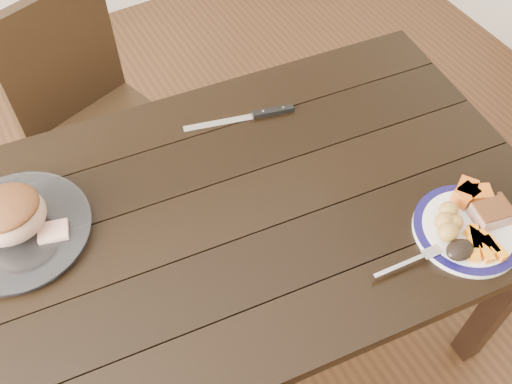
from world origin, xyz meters
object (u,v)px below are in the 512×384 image
chair_far (92,114)px  roast_joint (9,217)px  dining_table (226,231)px  serving_platter (18,232)px  dinner_plate (467,230)px  fork (412,261)px  carving_knife (260,114)px  pork_slice (491,214)px

chair_far → roast_joint: size_ratio=5.40×
roast_joint → dining_table: bearing=-21.6°
dining_table → chair_far: size_ratio=1.81×
chair_far → serving_platter: 0.68m
dinner_plate → fork: bearing=-177.9°
roast_joint → carving_knife: 0.71m
dining_table → carving_knife: bearing=45.5°
chair_far → fork: bearing=94.4°
serving_platter → carving_knife: bearing=5.1°
dinner_plate → fork: 0.18m
roast_joint → dinner_plate: bearing=-29.0°
carving_knife → chair_far: bearing=143.1°
carving_knife → roast_joint: bearing=-160.1°
roast_joint → carving_knife: bearing=5.1°
dining_table → pork_slice: pork_slice is taller
dinner_plate → pork_slice: pork_slice is taller
serving_platter → fork: bearing=-34.7°
dining_table → serving_platter: size_ratio=4.89×
dinner_plate → fork: (-0.18, -0.01, 0.01)m
roast_joint → fork: bearing=-34.7°
pork_slice → carving_knife: bearing=116.9°
serving_platter → carving_knife: size_ratio=1.10×
fork → carving_knife: (-0.07, 0.60, -0.01)m
serving_platter → roast_joint: 0.06m
dinner_plate → carving_knife: bearing=112.4°
fork → carving_knife: 0.60m
dining_table → fork: bearing=-48.6°
chair_far → pork_slice: (0.69, -1.08, 0.27)m
dining_table → pork_slice: bearing=-32.6°
roast_joint → carving_knife: roast_joint is taller
fork → roast_joint: roast_joint is taller
chair_far → roast_joint: 0.70m
pork_slice → chair_far: bearing=122.3°
serving_platter → pork_slice: (1.01, -0.53, 0.03)m
carving_knife → pork_slice: bearing=-48.3°
pork_slice → roast_joint: 1.14m
dinner_plate → serving_platter: 1.09m
carving_knife → dinner_plate: bearing=-52.8°
pork_slice → fork: pork_slice is taller
dinner_plate → pork_slice: size_ratio=3.08×
chair_far → fork: size_ratio=5.21×
pork_slice → fork: size_ratio=0.48×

